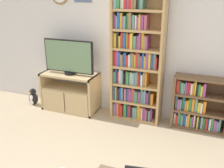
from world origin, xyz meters
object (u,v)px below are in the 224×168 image
television (69,57)px  penguin_figurine (33,97)px  tv_stand (70,92)px  bookshelf_short (197,105)px  bookshelf_tall (135,61)px

television → penguin_figurine: size_ratio=2.80×
tv_stand → television: bearing=-22.5°
television → penguin_figurine: bearing=-174.9°
bookshelf_short → penguin_figurine: bearing=-175.9°
bookshelf_tall → penguin_figurine: (-1.88, -0.19, -0.83)m
tv_stand → television: television is taller
tv_stand → bookshelf_tall: bearing=5.6°
tv_stand → bookshelf_short: bookshelf_short is taller
bookshelf_short → penguin_figurine: 2.88m
tv_stand → bookshelf_tall: bookshelf_tall is taller
tv_stand → television: 0.63m
bookshelf_tall → tv_stand: bearing=-174.4°
bookshelf_tall → bookshelf_short: bookshelf_tall is taller
tv_stand → penguin_figurine: bearing=-174.1°
television → bookshelf_tall: size_ratio=0.43×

